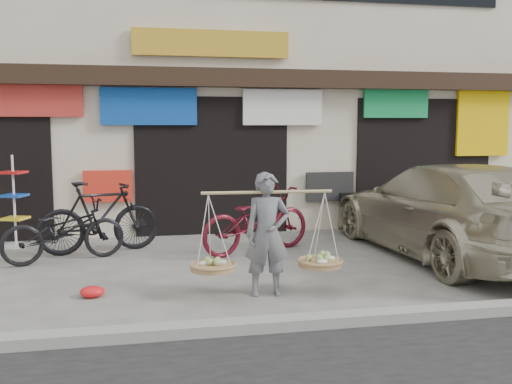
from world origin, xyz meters
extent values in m
plane|color=gray|center=(0.00, 0.00, 0.00)|extent=(70.00, 70.00, 0.00)
cube|color=gray|center=(0.00, -2.00, 0.06)|extent=(70.00, 0.25, 0.12)
cube|color=beige|center=(0.00, 6.50, 3.50)|extent=(14.00, 6.00, 7.00)
cube|color=black|center=(0.00, 3.35, 3.05)|extent=(14.00, 0.35, 0.35)
cube|color=black|center=(0.00, 3.75, 1.35)|extent=(3.00, 0.60, 2.70)
cube|color=black|center=(4.50, 3.75, 1.35)|extent=(3.00, 0.60, 2.70)
cube|color=red|center=(-3.20, 3.42, 2.60)|extent=(1.60, 0.08, 0.60)
cube|color=#0F47AC|center=(-1.20, 3.42, 2.50)|extent=(1.80, 0.08, 0.70)
cube|color=white|center=(1.40, 3.42, 2.50)|extent=(1.60, 0.08, 0.70)
cube|color=#15924B|center=(3.80, 3.42, 2.60)|extent=(1.40, 0.08, 0.60)
cube|color=yellow|center=(5.80, 3.42, 2.20)|extent=(1.20, 0.08, 1.40)
cube|color=red|center=(-2.00, 3.42, 1.00)|extent=(0.90, 0.08, 0.60)
cube|color=#262626|center=(2.40, 3.42, 0.90)|extent=(1.00, 0.08, 0.60)
cube|color=gold|center=(0.00, 3.42, 3.70)|extent=(3.00, 0.08, 0.50)
imported|color=slate|center=(0.17, -0.76, 0.78)|extent=(0.58, 0.40, 1.56)
cylinder|color=tan|center=(0.17, -0.76, 1.31)|extent=(1.65, 0.11, 0.04)
cylinder|color=#A37C4E|center=(-0.51, -0.74, 0.38)|extent=(0.56, 0.56, 0.07)
ellipsoid|color=#A5BF66|center=(-0.51, -0.74, 0.44)|extent=(0.39, 0.39, 0.10)
cylinder|color=#A37C4E|center=(0.86, -0.79, 0.38)|extent=(0.56, 0.56, 0.07)
ellipsoid|color=#A5BF66|center=(0.86, -0.79, 0.44)|extent=(0.39, 0.39, 0.10)
imported|color=black|center=(-2.58, 1.61, 0.50)|extent=(2.01, 1.27, 1.00)
imported|color=black|center=(-2.08, 2.17, 0.61)|extent=(2.10, 1.03, 1.22)
imported|color=#520E19|center=(0.52, 1.66, 0.56)|extent=(2.23, 1.53, 1.11)
imported|color=#B9B195|center=(3.55, 0.80, 0.77)|extent=(2.42, 5.40, 1.54)
cube|color=black|center=(3.42, 3.32, 0.55)|extent=(1.70, 0.18, 0.45)
cube|color=silver|center=(3.42, 3.38, 0.45)|extent=(0.45, 0.04, 0.12)
cylinder|color=silver|center=(-3.58, 2.94, 0.02)|extent=(0.45, 0.45, 0.04)
cylinder|color=silver|center=(-3.58, 2.94, 0.81)|extent=(0.04, 0.04, 1.63)
cube|color=yellow|center=(-3.58, 2.94, 0.51)|extent=(0.49, 0.49, 0.04)
cube|color=#194CB2|center=(-3.58, 2.94, 0.92)|extent=(0.49, 0.49, 0.04)
cube|color=red|center=(-3.58, 2.94, 1.32)|extent=(0.49, 0.49, 0.04)
ellipsoid|color=red|center=(-2.00, -0.45, 0.07)|extent=(0.31, 0.25, 0.14)
camera|label=1|loc=(-1.34, -7.64, 2.13)|focal=40.00mm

